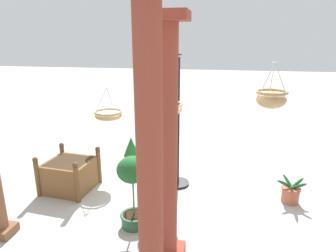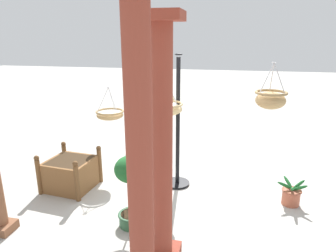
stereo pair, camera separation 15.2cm
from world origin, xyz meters
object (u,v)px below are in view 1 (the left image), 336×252
greenhouse_pillar_right (168,153)px  wooden_planter_box (70,174)px  hanging_basket_right_low (108,115)px  potted_plant_fern_front (131,152)px  greenhouse_pillar_left (150,175)px  teddy_bear (166,97)px  potted_plant_flowering_red (133,186)px  display_pole_central (177,148)px  potted_plant_tall_leafy (291,193)px  hanging_basket_left_high (271,98)px  hanging_basket_with_teddy (166,108)px

greenhouse_pillar_right → wooden_planter_box: size_ratio=3.13×
hanging_basket_right_low → potted_plant_fern_front: hanging_basket_right_low is taller
wooden_planter_box → greenhouse_pillar_left: bearing=131.8°
teddy_bear → greenhouse_pillar_left: 2.46m
greenhouse_pillar_right → potted_plant_flowering_red: greenhouse_pillar_right is taller
display_pole_central → potted_plant_fern_front: size_ratio=3.56×
hanging_basket_right_low → potted_plant_fern_front: (-0.35, -0.25, -0.82)m
hanging_basket_right_low → potted_plant_fern_front: size_ratio=0.95×
teddy_bear → potted_plant_tall_leafy: bearing=179.4°
hanging_basket_right_low → greenhouse_pillar_left: bearing=116.8°
greenhouse_pillar_right → wooden_planter_box: bearing=-35.2°
potted_plant_fern_front → potted_plant_tall_leafy: potted_plant_fern_front is taller
hanging_basket_left_high → hanging_basket_right_low: hanging_basket_left_high is taller
hanging_basket_left_high → potted_plant_fern_front: size_ratio=0.96×
hanging_basket_with_teddy → hanging_basket_left_high: size_ratio=0.98×
display_pole_central → hanging_basket_left_high: 1.87m
hanging_basket_with_teddy → potted_plant_flowering_red: size_ratio=0.58×
display_pole_central → potted_plant_tall_leafy: size_ratio=4.84×
wooden_planter_box → potted_plant_fern_front: bearing=-126.1°
greenhouse_pillar_right → hanging_basket_left_high: bearing=-134.9°
hanging_basket_right_low → teddy_bear: bearing=154.0°
potted_plant_tall_leafy → hanging_basket_right_low: bearing=-10.7°
hanging_basket_right_low → potted_plant_flowering_red: 1.99m
hanging_basket_left_high → hanging_basket_right_low: (2.76, -1.00, -0.61)m
greenhouse_pillar_right → potted_plant_tall_leafy: bearing=-137.0°
hanging_basket_left_high → hanging_basket_with_teddy: bearing=-15.5°
wooden_planter_box → potted_plant_fern_front: (-0.79, -1.08, 0.05)m
display_pole_central → teddy_bear: 0.99m
display_pole_central → hanging_basket_left_high: size_ratio=3.70×
display_pole_central → greenhouse_pillar_left: size_ratio=0.75×
hanging_basket_left_high → display_pole_central: bearing=-26.0°
potted_plant_flowering_red → greenhouse_pillar_left: bearing=112.8°
display_pole_central → wooden_planter_box: display_pole_central is taller
greenhouse_pillar_right → hanging_basket_with_teddy: bearing=-79.1°
hanging_basket_right_low → greenhouse_pillar_left: greenhouse_pillar_left is taller
potted_plant_flowering_red → potted_plant_fern_front: bearing=-72.3°
hanging_basket_with_teddy → teddy_bear: hanging_basket_with_teddy is taller
greenhouse_pillar_left → potted_plant_tall_leafy: greenhouse_pillar_left is taller
potted_plant_fern_front → potted_plant_tall_leafy: 3.05m
hanging_basket_left_high → hanging_basket_right_low: size_ratio=1.01×
hanging_basket_left_high → greenhouse_pillar_right: bearing=45.1°
hanging_basket_with_teddy → potted_plant_tall_leafy: bearing=178.8°
teddy_bear → potted_plant_tall_leafy: size_ratio=0.86×
hanging_basket_right_low → potted_plant_flowering_red: size_ratio=0.59×
greenhouse_pillar_left → potted_plant_flowering_red: (0.57, -1.37, -0.86)m
greenhouse_pillar_left → potted_plant_flowering_red: size_ratio=2.94×
teddy_bear → wooden_planter_box: 2.16m
display_pole_central → hanging_basket_left_high: (-1.39, 0.68, 1.06)m
display_pole_central → greenhouse_pillar_right: (-0.17, 1.90, 0.65)m
greenhouse_pillar_right → potted_plant_flowering_red: 1.09m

